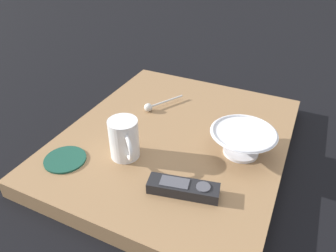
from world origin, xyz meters
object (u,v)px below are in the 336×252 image
Objects in this scene: coffee_mug at (124,139)px; teaspoon at (152,106)px; cereal_bowl at (243,140)px; tv_remote_near at (183,188)px; drink_coaster at (65,159)px.

coffee_mug is 0.81× the size of teaspoon.
cereal_bowl is 1.60× the size of coffee_mug.
cereal_bowl is at bearing -21.88° from tv_remote_near.
tv_remote_near is (-0.19, 0.08, -0.02)m from cereal_bowl.
teaspoon is 1.24× the size of drink_coaster.
teaspoon reaches higher than drink_coaster.
coffee_mug is 0.19m from tv_remote_near.
tv_remote_near is (-0.05, -0.18, -0.04)m from coffee_mug.
coffee_mug reaches higher than cereal_bowl.
coffee_mug is at bearing 118.43° from cereal_bowl.
cereal_bowl is 0.29m from coffee_mug.
drink_coaster is at bearing 94.65° from tv_remote_near.
tv_remote_near is at bearing -85.35° from drink_coaster.
coffee_mug is at bearing -57.89° from drink_coaster.
drink_coaster is (-0.08, 0.12, -0.05)m from coffee_mug.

